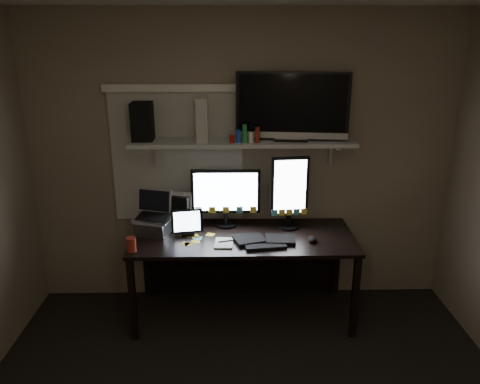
{
  "coord_description": "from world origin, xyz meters",
  "views": [
    {
      "loc": [
        -0.1,
        -2.07,
        2.27
      ],
      "look_at": [
        -0.03,
        1.25,
        1.17
      ],
      "focal_mm": 35.0,
      "sensor_mm": 36.0,
      "label": 1
    }
  ],
  "objects_px": {
    "monitor_landscape": "(226,197)",
    "monitor_portrait": "(289,192)",
    "keyboard": "(265,240)",
    "game_console": "(203,119)",
    "speaker": "(142,121)",
    "tablet": "(187,222)",
    "laptop": "(153,214)",
    "mouse": "(312,239)",
    "tv": "(292,107)",
    "desk": "(243,249)",
    "cup": "(131,244)"
  },
  "relations": [
    {
      "from": "monitor_landscape",
      "to": "monitor_portrait",
      "type": "distance_m",
      "value": 0.54
    },
    {
      "from": "monitor_landscape",
      "to": "keyboard",
      "type": "distance_m",
      "value": 0.52
    },
    {
      "from": "game_console",
      "to": "speaker",
      "type": "relative_size",
      "value": 1.13
    },
    {
      "from": "tablet",
      "to": "speaker",
      "type": "xyz_separation_m",
      "value": [
        -0.35,
        0.2,
        0.79
      ]
    },
    {
      "from": "keyboard",
      "to": "tablet",
      "type": "bearing_deg",
      "value": 159.58
    },
    {
      "from": "laptop",
      "to": "monitor_portrait",
      "type": "bearing_deg",
      "value": 21.59
    },
    {
      "from": "speaker",
      "to": "monitor_portrait",
      "type": "bearing_deg",
      "value": -4.52
    },
    {
      "from": "laptop",
      "to": "game_console",
      "type": "relative_size",
      "value": 1.01
    },
    {
      "from": "mouse",
      "to": "tablet",
      "type": "xyz_separation_m",
      "value": [
        -1.0,
        0.15,
        0.09
      ]
    },
    {
      "from": "monitor_landscape",
      "to": "speaker",
      "type": "distance_m",
      "value": 0.92
    },
    {
      "from": "mouse",
      "to": "tv",
      "type": "distance_m",
      "value": 1.06
    },
    {
      "from": "monitor_landscape",
      "to": "laptop",
      "type": "distance_m",
      "value": 0.62
    },
    {
      "from": "desk",
      "to": "tablet",
      "type": "distance_m",
      "value": 0.55
    },
    {
      "from": "keyboard",
      "to": "desk",
      "type": "bearing_deg",
      "value": 117.6
    },
    {
      "from": "desk",
      "to": "game_console",
      "type": "distance_m",
      "value": 1.15
    },
    {
      "from": "tablet",
      "to": "speaker",
      "type": "distance_m",
      "value": 0.88
    },
    {
      "from": "laptop",
      "to": "desk",
      "type": "bearing_deg",
      "value": 20.76
    },
    {
      "from": "monitor_portrait",
      "to": "game_console",
      "type": "height_order",
      "value": "game_console"
    },
    {
      "from": "game_console",
      "to": "speaker",
      "type": "xyz_separation_m",
      "value": [
        -0.48,
        -0.0,
        -0.02
      ]
    },
    {
      "from": "keyboard",
      "to": "game_console",
      "type": "bearing_deg",
      "value": 137.22
    },
    {
      "from": "laptop",
      "to": "tablet",
      "type": "bearing_deg",
      "value": 8.3
    },
    {
      "from": "monitor_portrait",
      "to": "laptop",
      "type": "relative_size",
      "value": 1.83
    },
    {
      "from": "mouse",
      "to": "tablet",
      "type": "height_order",
      "value": "tablet"
    },
    {
      "from": "mouse",
      "to": "speaker",
      "type": "bearing_deg",
      "value": 177.82
    },
    {
      "from": "monitor_portrait",
      "to": "cup",
      "type": "bearing_deg",
      "value": -166.8
    },
    {
      "from": "desk",
      "to": "tablet",
      "type": "relative_size",
      "value": 7.09
    },
    {
      "from": "desk",
      "to": "laptop",
      "type": "xyz_separation_m",
      "value": [
        -0.74,
        -0.06,
        0.35
      ]
    },
    {
      "from": "monitor_landscape",
      "to": "keyboard",
      "type": "xyz_separation_m",
      "value": [
        0.31,
        -0.34,
        -0.24
      ]
    },
    {
      "from": "tablet",
      "to": "game_console",
      "type": "bearing_deg",
      "value": 47.07
    },
    {
      "from": "desk",
      "to": "monitor_portrait",
      "type": "bearing_deg",
      "value": 6.76
    },
    {
      "from": "desk",
      "to": "speaker",
      "type": "distance_m",
      "value": 1.35
    },
    {
      "from": "mouse",
      "to": "monitor_landscape",
      "type": "bearing_deg",
      "value": 165.37
    },
    {
      "from": "monitor_portrait",
      "to": "tv",
      "type": "distance_m",
      "value": 0.7
    },
    {
      "from": "speaker",
      "to": "keyboard",
      "type": "bearing_deg",
      "value": -21.13
    },
    {
      "from": "keyboard",
      "to": "tv",
      "type": "relative_size",
      "value": 0.54
    },
    {
      "from": "laptop",
      "to": "speaker",
      "type": "relative_size",
      "value": 1.14
    },
    {
      "from": "keyboard",
      "to": "laptop",
      "type": "distance_m",
      "value": 0.94
    },
    {
      "from": "cup",
      "to": "keyboard",
      "type": "bearing_deg",
      "value": 8.52
    },
    {
      "from": "desk",
      "to": "game_console",
      "type": "height_order",
      "value": "game_console"
    },
    {
      "from": "monitor_portrait",
      "to": "keyboard",
      "type": "bearing_deg",
      "value": -134.02
    },
    {
      "from": "cup",
      "to": "speaker",
      "type": "xyz_separation_m",
      "value": [
        0.05,
        0.49,
        0.85
      ]
    },
    {
      "from": "tv",
      "to": "keyboard",
      "type": "bearing_deg",
      "value": -118.23
    },
    {
      "from": "laptop",
      "to": "game_console",
      "type": "height_order",
      "value": "game_console"
    },
    {
      "from": "monitor_landscape",
      "to": "cup",
      "type": "xyz_separation_m",
      "value": [
        -0.71,
        -0.49,
        -0.2
      ]
    },
    {
      "from": "keyboard",
      "to": "speaker",
      "type": "height_order",
      "value": "speaker"
    },
    {
      "from": "laptop",
      "to": "game_console",
      "type": "distance_m",
      "value": 0.87
    },
    {
      "from": "mouse",
      "to": "laptop",
      "type": "relative_size",
      "value": 0.3
    },
    {
      "from": "laptop",
      "to": "speaker",
      "type": "xyz_separation_m",
      "value": [
        -0.06,
        0.16,
        0.73
      ]
    },
    {
      "from": "desk",
      "to": "monitor_portrait",
      "type": "distance_m",
      "value": 0.63
    },
    {
      "from": "tv",
      "to": "tablet",
      "type": "bearing_deg",
      "value": -161.24
    }
  ]
}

